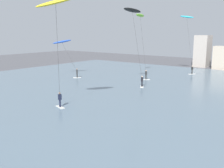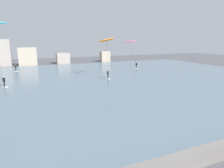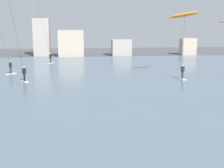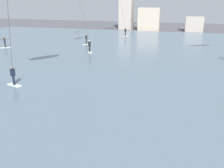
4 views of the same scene
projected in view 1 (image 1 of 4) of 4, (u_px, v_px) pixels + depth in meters
water_bay at (214, 99)px, 31.65m from camera, size 84.00×52.00×0.10m
kitesurfer_lime at (141, 23)px, 45.21m from camera, size 3.88×4.03×11.23m
kitesurfer_blue at (63, 45)px, 46.30m from camera, size 5.10×3.23×6.82m
kitesurfer_cyan at (187, 24)px, 49.92m from camera, size 3.97×2.21×11.23m
kitesurfer_black at (133, 18)px, 36.71m from camera, size 2.78×3.28×11.47m
kitesurfer_yellow at (56, 10)px, 23.74m from camera, size 4.49×3.79×11.32m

